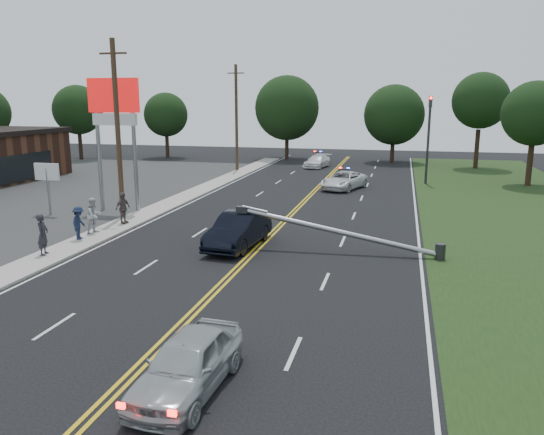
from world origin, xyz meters
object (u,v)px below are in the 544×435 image
(emergency_b, at_px, (318,161))
(emergency_a, at_px, (344,180))
(utility_pole_mid, at_px, (118,130))
(bystander_b, at_px, (94,215))
(bystander_c, at_px, (79,223))
(crashed_sedan, at_px, (238,230))
(fallen_streetlight, at_px, (349,234))
(utility_pole_far, at_px, (236,118))
(small_sign, at_px, (47,176))
(bystander_a, at_px, (43,234))
(pylon_sign, at_px, (114,113))
(traffic_signal, at_px, (429,132))
(waiting_sedan, at_px, (188,363))
(bystander_d, at_px, (123,208))

(emergency_b, bearing_deg, emergency_a, -61.45)
(utility_pole_mid, relative_size, bystander_b, 5.55)
(bystander_c, bearing_deg, bystander_b, -10.84)
(utility_pole_mid, relative_size, crashed_sedan, 2.07)
(emergency_a, bearing_deg, fallen_streetlight, -64.13)
(fallen_streetlight, xyz_separation_m, utility_pole_far, (-13.39, 26.00, 4.17))
(utility_pole_mid, bearing_deg, utility_pole_far, 90.00)
(small_sign, relative_size, bystander_a, 1.72)
(bystander_b, bearing_deg, utility_pole_mid, 21.74)
(small_sign, xyz_separation_m, emergency_a, (16.04, 13.68, -1.67))
(crashed_sedan, bearing_deg, pylon_sign, 152.35)
(traffic_signal, distance_m, bystander_a, 30.99)
(waiting_sedan, distance_m, emergency_a, 30.10)
(emergency_a, relative_size, bystander_c, 2.98)
(emergency_a, bearing_deg, crashed_sedan, -80.59)
(waiting_sedan, bearing_deg, bystander_a, 143.04)
(fallen_streetlight, relative_size, bystander_c, 5.80)
(pylon_sign, relative_size, utility_pole_mid, 0.80)
(utility_pole_far, xyz_separation_m, waiting_sedan, (10.86, -38.42, -4.40))
(utility_pole_mid, relative_size, waiting_sedan, 2.48)
(small_sign, height_order, waiting_sedan, small_sign)
(utility_pole_mid, distance_m, crashed_sedan, 10.16)
(traffic_signal, xyz_separation_m, bystander_c, (-17.01, -23.02, -3.28))
(utility_pole_mid, bearing_deg, waiting_sedan, -56.52)
(traffic_signal, height_order, waiting_sedan, traffic_signal)
(pylon_sign, bearing_deg, fallen_streetlight, -22.22)
(small_sign, bearing_deg, utility_pole_mid, 0.00)
(pylon_sign, bearing_deg, bystander_c, -75.68)
(fallen_streetlight, xyz_separation_m, bystander_b, (-12.89, 0.31, 0.10))
(utility_pole_mid, height_order, waiting_sedan, utility_pole_mid)
(bystander_c, distance_m, bystander_d, 3.58)
(fallen_streetlight, bearing_deg, bystander_b, 178.63)
(small_sign, bearing_deg, crashed_sedan, -17.41)
(traffic_signal, xyz_separation_m, emergency_a, (-6.26, -4.32, -3.54))
(bystander_d, bearing_deg, bystander_c, -172.01)
(bystander_b, bearing_deg, fallen_streetlight, -77.30)
(bystander_d, bearing_deg, utility_pole_far, 16.01)
(utility_pole_far, xyz_separation_m, crashed_sedan, (8.26, -26.09, -4.29))
(pylon_sign, xyz_separation_m, waiting_sedan, (12.16, -18.42, -5.31))
(bystander_b, bearing_deg, emergency_b, 1.66)
(small_sign, xyz_separation_m, bystander_a, (5.31, -7.72, -1.31))
(pylon_sign, bearing_deg, waiting_sedan, -56.57)
(bystander_c, bearing_deg, waiting_sedan, -148.43)
(emergency_a, distance_m, bystander_b, 20.43)
(waiting_sedan, bearing_deg, crashed_sedan, 105.01)
(traffic_signal, relative_size, bystander_d, 4.09)
(fallen_streetlight, distance_m, emergency_b, 31.24)
(crashed_sedan, bearing_deg, bystander_a, -150.04)
(fallen_streetlight, bearing_deg, small_sign, 167.60)
(utility_pole_mid, relative_size, emergency_b, 2.29)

